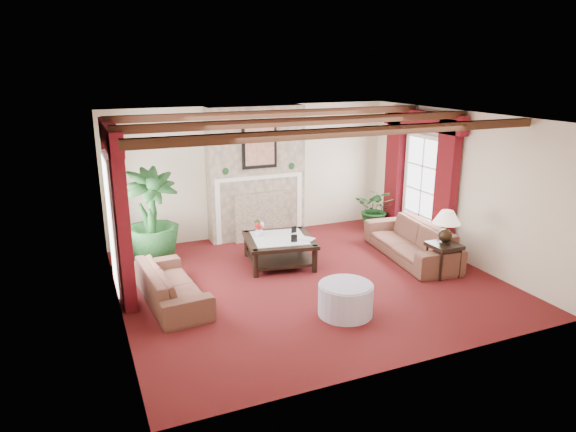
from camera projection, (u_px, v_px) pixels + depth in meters
name	position (u px, v px, depth m)	size (l,w,h in m)	color
floor	(309.00, 281.00, 8.57)	(6.00, 6.00, 0.00)	#450C12
ceiling	(311.00, 117.00, 7.81)	(6.00, 6.00, 0.00)	white
back_wall	(253.00, 171.00, 10.62)	(6.00, 0.02, 2.70)	beige
left_wall	(113.00, 225.00, 7.07)	(0.02, 5.50, 2.70)	beige
right_wall	(459.00, 186.00, 9.32)	(0.02, 5.50, 2.70)	beige
ceiling_beams	(311.00, 121.00, 7.83)	(6.00, 3.00, 0.12)	#3A1F12
fireplace	(255.00, 106.00, 10.06)	(2.00, 0.52, 2.70)	tan
french_door_left	(104.00, 157.00, 7.74)	(0.10, 1.10, 2.16)	white
french_door_right	(426.00, 137.00, 9.97)	(0.10, 1.10, 2.16)	white
curtains_left	(109.00, 129.00, 7.66)	(0.20, 2.40, 2.55)	#48090B
curtains_right	(423.00, 115.00, 9.81)	(0.20, 2.40, 2.55)	#48090B
sofa_left	(171.00, 278.00, 7.73)	(0.71, 1.95, 0.75)	#380F19
sofa_right	(411.00, 235.00, 9.50)	(0.89, 2.29, 0.87)	#380F19
potted_palm	(153.00, 238.00, 9.17)	(1.19, 1.85, 0.97)	black
small_plant	(376.00, 214.00, 11.14)	(1.26, 1.26, 0.73)	black
coffee_table	(279.00, 251.00, 9.25)	(1.19, 1.19, 0.49)	black
side_table	(443.00, 260.00, 8.72)	(0.49, 0.49, 0.57)	black
ottoman	(345.00, 299.00, 7.36)	(0.79, 0.79, 0.46)	#ACABC1
table_lamp	(446.00, 227.00, 8.56)	(0.47, 0.47, 0.59)	black
flower_vase	(259.00, 232.00, 9.27)	(0.20, 0.21, 0.17)	silver
book	(303.00, 233.00, 8.99)	(0.19, 0.14, 0.29)	black
photo_frame_a	(294.00, 239.00, 8.93)	(0.11, 0.02, 0.15)	black
photo_frame_b	(294.00, 230.00, 9.43)	(0.10, 0.02, 0.13)	black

